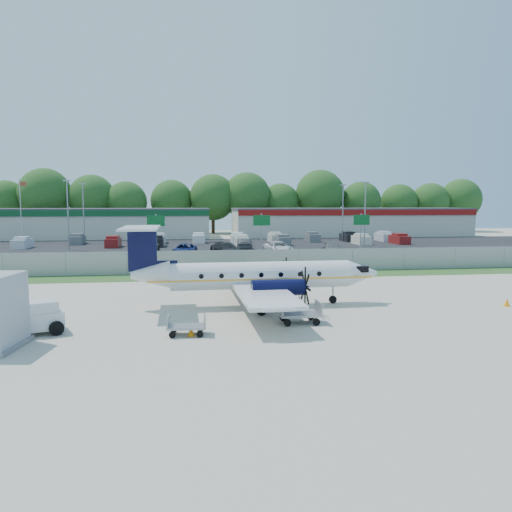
{
  "coord_description": "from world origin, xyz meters",
  "views": [
    {
      "loc": [
        -5.01,
        -29.32,
        6.05
      ],
      "look_at": [
        0.0,
        6.0,
        2.3
      ],
      "focal_mm": 35.0,
      "sensor_mm": 36.0,
      "label": 1
    }
  ],
  "objects": [
    {
      "name": "baggage_cart_far",
      "position": [
        0.66,
        -5.06,
        0.51
      ],
      "size": [
        2.1,
        1.28,
        1.1
      ],
      "color": "gray",
      "rests_on": "ground"
    },
    {
      "name": "sign_mid",
      "position": [
        3.0,
        22.91,
        3.61
      ],
      "size": [
        1.8,
        0.26,
        5.0
      ],
      "color": "gray",
      "rests_on": "ground"
    },
    {
      "name": "sign_left",
      "position": [
        -8.0,
        22.91,
        3.61
      ],
      "size": [
        1.8,
        0.26,
        5.0
      ],
      "color": "gray",
      "rests_on": "ground"
    },
    {
      "name": "flagpole_east",
      "position": [
        -30.92,
        55.0,
        5.64
      ],
      "size": [
        1.06,
        0.12,
        10.0
      ],
      "color": "silver",
      "rests_on": "ground"
    },
    {
      "name": "parked_car_d",
      "position": [
        6.06,
        29.59,
        0.0
      ],
      "size": [
        3.14,
        5.69,
        1.51
      ],
      "primitive_type": "imported",
      "rotation": [
        0.0,
        0.0,
        0.12
      ],
      "color": "silver",
      "rests_on": "ground"
    },
    {
      "name": "parked_car_a",
      "position": [
        -10.21,
        28.22,
        0.0
      ],
      "size": [
        3.1,
        5.16,
        1.4
      ],
      "primitive_type": "imported",
      "rotation": [
        0.0,
        0.0,
        0.25
      ],
      "color": "navy",
      "rests_on": "ground"
    },
    {
      "name": "sign_right",
      "position": [
        14.0,
        22.91,
        3.61
      ],
      "size": [
        1.8,
        0.26,
        5.0
      ],
      "color": "gray",
      "rests_on": "ground"
    },
    {
      "name": "building_west",
      "position": [
        -24.0,
        61.98,
        2.63
      ],
      "size": [
        46.4,
        12.4,
        5.24
      ],
      "color": "beige",
      "rests_on": "ground"
    },
    {
      "name": "aircraft",
      "position": [
        -0.94,
        -0.42,
        1.83
      ],
      "size": [
        15.19,
        15.01,
        4.74
      ],
      "color": "silver",
      "rests_on": "ground"
    },
    {
      "name": "cone_starboard_wing",
      "position": [
        1.43,
        14.51,
        0.26
      ],
      "size": [
        0.38,
        0.38,
        0.54
      ],
      "color": "orange",
      "rests_on": "ground"
    },
    {
      "name": "ground",
      "position": [
        0.0,
        0.0,
        0.0
      ],
      "size": [
        170.0,
        170.0,
        0.0
      ],
      "primitive_type": "plane",
      "color": "#BFB6A1",
      "rests_on": "ground"
    },
    {
      "name": "access_road",
      "position": [
        0.0,
        19.0,
        0.01
      ],
      "size": [
        170.0,
        8.0,
        0.02
      ],
      "primitive_type": "cube",
      "color": "black",
      "rests_on": "ground"
    },
    {
      "name": "parked_car_f",
      "position": [
        -10.03,
        34.19,
        0.0
      ],
      "size": [
        4.03,
        5.75,
        1.46
      ],
      "primitive_type": "imported",
      "rotation": [
        0.0,
        0.0,
        2.8
      ],
      "color": "#595B5E",
      "rests_on": "ground"
    },
    {
      "name": "parked_car_g",
      "position": [
        2.7,
        35.5,
        0.0
      ],
      "size": [
        2.65,
        5.14,
        1.67
      ],
      "primitive_type": "imported",
      "rotation": [
        0.0,
        0.0,
        3.0
      ],
      "color": "#595B5E",
      "rests_on": "ground"
    },
    {
      "name": "grass_verge",
      "position": [
        0.0,
        12.0,
        0.01
      ],
      "size": [
        170.0,
        4.0,
        0.02
      ],
      "primitive_type": "cube",
      "color": "#2D561E",
      "rests_on": "ground"
    },
    {
      "name": "baggage_cart_near",
      "position": [
        -5.02,
        -6.54,
        0.43
      ],
      "size": [
        1.82,
        1.16,
        0.93
      ],
      "color": "gray",
      "rests_on": "ground"
    },
    {
      "name": "road_car_mid",
      "position": [
        1.51,
        20.66,
        0.0
      ],
      "size": [
        4.15,
        2.76,
        1.29
      ],
      "primitive_type": "imported",
      "rotation": [
        0.0,
        0.0,
        -1.96
      ],
      "color": "silver",
      "rests_on": "ground"
    },
    {
      "name": "tree_line",
      "position": [
        0.0,
        74.0,
        0.0
      ],
      "size": [
        112.0,
        6.0,
        14.0
      ],
      "primitive_type": null,
      "color": "#204C16",
      "rests_on": "ground"
    },
    {
      "name": "light_pole_se",
      "position": [
        20.0,
        48.0,
        5.23
      ],
      "size": [
        0.9,
        0.35,
        9.09
      ],
      "color": "gray",
      "rests_on": "ground"
    },
    {
      "name": "parked_car_b",
      "position": [
        -5.12,
        28.57,
        0.0
      ],
      "size": [
        3.14,
        5.52,
        1.45
      ],
      "primitive_type": "imported",
      "rotation": [
        0.0,
        0.0,
        -0.14
      ],
      "color": "navy",
      "rests_on": "ground"
    },
    {
      "name": "parking_lot",
      "position": [
        0.0,
        40.0,
        0.01
      ],
      "size": [
        170.0,
        32.0,
        0.02
      ],
      "primitive_type": "cube",
      "color": "black",
      "rests_on": "ground"
    },
    {
      "name": "light_pole_nw",
      "position": [
        -20.0,
        38.0,
        5.23
      ],
      "size": [
        0.9,
        0.35,
        9.09
      ],
      "color": "gray",
      "rests_on": "ground"
    },
    {
      "name": "road_car_west",
      "position": [
        -14.11,
        18.23,
        0.0
      ],
      "size": [
        5.81,
        2.84,
        1.63
      ],
      "primitive_type": "imported",
      "rotation": [
        0.0,
        0.0,
        1.67
      ],
      "color": "black",
      "rests_on": "ground"
    },
    {
      "name": "light_pole_ne",
      "position": [
        20.0,
        38.0,
        5.23
      ],
      "size": [
        0.9,
        0.35,
        9.09
      ],
      "color": "gray",
      "rests_on": "ground"
    },
    {
      "name": "pushback_tug",
      "position": [
        -12.12,
        -5.29,
        0.73
      ],
      "size": [
        3.29,
        2.91,
        1.53
      ],
      "color": "silver",
      "rests_on": "ground"
    },
    {
      "name": "far_parking_rows",
      "position": [
        0.0,
        45.0,
        0.0
      ],
      "size": [
        56.0,
        10.0,
        1.6
      ],
      "primitive_type": null,
      "color": "gray",
      "rests_on": "ground"
    },
    {
      "name": "parked_car_c",
      "position": [
        -0.37,
        28.41,
        0.0
      ],
      "size": [
        4.08,
        5.73,
        1.54
      ],
      "primitive_type": "imported",
      "rotation": [
        0.0,
        0.0,
        0.41
      ],
      "color": "black",
      "rests_on": "ground"
    },
    {
      "name": "parked_car_e",
      "position": [
        12.45,
        28.67,
        0.0
      ],
      "size": [
        2.51,
        5.0,
        1.39
      ],
      "primitive_type": "imported",
      "rotation": [
        0.0,
        0.0,
        -0.12
      ],
      "color": "#595B5E",
      "rests_on": "ground"
    },
    {
      "name": "cone_nose",
      "position": [
        13.8,
        -2.64,
        0.23
      ],
      "size": [
        0.34,
        0.34,
        0.49
      ],
      "color": "orange",
      "rests_on": "ground"
    },
    {
      "name": "building_east",
      "position": [
        26.0,
        61.98,
        2.63
      ],
      "size": [
        44.4,
        12.4,
        5.24
      ],
      "color": "beige",
      "rests_on": "ground"
    },
    {
      "name": "perimeter_fence",
      "position": [
        0.0,
        14.0,
        1.0
      ],
      "size": [
        120.0,
        0.06,
        1.99
      ],
      "color": "gray",
      "rests_on": "ground"
    },
    {
      "name": "light_pole_sw",
      "position": [
        -20.0,
        48.0,
        5.23
      ],
      "size": [
        0.9,
        0.35,
        9.09
      ],
      "color": "gray",
      "rests_on": "ground"
    },
    {
      "name": "cone_port_wing",
      "position": [
        -4.82,
        -6.73,
        0.22
      ],
      "size": [
        0.33,
        0.33,
        0.47
      ],
      "color": "orange",
      "rests_on": "ground"
    }
  ]
}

